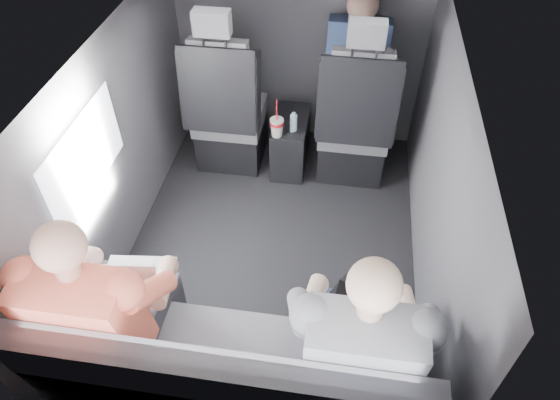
# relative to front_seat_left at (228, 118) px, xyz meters

# --- Properties ---
(floor) EXTENTS (2.60, 2.60, 0.00)m
(floor) POSITION_rel_front_seat_left_xyz_m (0.45, -0.84, -0.40)
(floor) COLOR black
(floor) RESTS_ON ground
(ceiling) EXTENTS (2.60, 2.60, 0.00)m
(ceiling) POSITION_rel_front_seat_left_xyz_m (0.45, -0.84, 0.95)
(ceiling) COLOR #B2B2AD
(ceiling) RESTS_ON panel_back
(panel_left) EXTENTS (0.02, 2.60, 1.35)m
(panel_left) POSITION_rel_front_seat_left_xyz_m (-0.45, -0.84, 0.27)
(panel_left) COLOR #56565B
(panel_left) RESTS_ON floor
(panel_right) EXTENTS (0.02, 2.60, 1.35)m
(panel_right) POSITION_rel_front_seat_left_xyz_m (1.35, -0.84, 0.27)
(panel_right) COLOR #56565B
(panel_right) RESTS_ON floor
(panel_front) EXTENTS (1.80, 0.02, 1.35)m
(panel_front) POSITION_rel_front_seat_left_xyz_m (0.45, 0.46, 0.27)
(panel_front) COLOR #56565B
(panel_front) RESTS_ON floor
(panel_back) EXTENTS (1.80, 0.02, 1.35)m
(panel_back) POSITION_rel_front_seat_left_xyz_m (0.45, -2.14, 0.27)
(panel_back) COLOR #56565B
(panel_back) RESTS_ON floor
(side_window) EXTENTS (0.02, 0.75, 0.42)m
(side_window) POSITION_rel_front_seat_left_xyz_m (-0.43, -1.14, 0.50)
(side_window) COLOR white
(side_window) RESTS_ON panel_left
(seatbelt) EXTENTS (0.35, 0.11, 0.59)m
(seatbelt) POSITION_rel_front_seat_left_xyz_m (0.90, -0.17, 0.40)
(seatbelt) COLOR black
(seatbelt) RESTS_ON front_seat_right
(front_seat_left) EXTENTS (0.52, 0.58, 1.26)m
(front_seat_left) POSITION_rel_front_seat_left_xyz_m (0.00, 0.00, 0.00)
(front_seat_left) COLOR black
(front_seat_left) RESTS_ON floor
(front_seat_right) EXTENTS (0.52, 0.58, 1.26)m
(front_seat_right) POSITION_rel_front_seat_left_xyz_m (0.90, 0.00, 0.00)
(front_seat_right) COLOR black
(front_seat_right) RESTS_ON floor
(center_console) EXTENTS (0.24, 0.48, 0.41)m
(center_console) POSITION_rel_front_seat_left_xyz_m (0.45, 0.04, -0.20)
(center_console) COLOR black
(center_console) RESTS_ON floor
(rear_bench) EXTENTS (1.60, 0.57, 0.92)m
(rear_bench) POSITION_rel_front_seat_left_xyz_m (0.45, -1.90, -0.09)
(rear_bench) COLOR #57575C
(rear_bench) RESTS_ON floor
(soda_cup) EXTENTS (0.10, 0.10, 0.29)m
(soda_cup) POSITION_rel_front_seat_left_xyz_m (0.38, -0.16, 0.07)
(soda_cup) COLOR white
(soda_cup) RESTS_ON center_console
(water_bottle) EXTENTS (0.05, 0.05, 0.15)m
(water_bottle) POSITION_rel_front_seat_left_xyz_m (0.48, -0.09, 0.07)
(water_bottle) COLOR #A5C4DF
(water_bottle) RESTS_ON center_console
(laptop_white) EXTENTS (0.35, 0.34, 0.24)m
(laptop_white) POSITION_rel_front_seat_left_xyz_m (-0.06, -1.64, 0.23)
(laptop_white) COLOR silver
(laptop_white) RESTS_ON passenger_rear_left
(laptop_black) EXTENTS (0.39, 0.43, 0.23)m
(laptop_black) POSITION_rel_front_seat_left_xyz_m (1.00, -1.64, 0.23)
(laptop_black) COLOR black
(laptop_black) RESTS_ON passenger_rear_right
(passenger_rear_left) EXTENTS (0.53, 0.64, 1.26)m
(passenger_rear_left) POSITION_rel_front_seat_left_xyz_m (-0.10, -1.81, 0.24)
(passenger_rear_left) COLOR #38383E
(passenger_rear_left) RESTS_ON rear_bench
(passenger_rear_right) EXTENTS (0.52, 0.64, 1.26)m
(passenger_rear_right) POSITION_rel_front_seat_left_xyz_m (0.97, -1.81, 0.24)
(passenger_rear_right) COLOR navy
(passenger_rear_right) RESTS_ON rear_bench
(passenger_front_right) EXTENTS (0.41, 0.41, 0.84)m
(passenger_front_right) POSITION_rel_front_seat_left_xyz_m (0.87, 0.26, 0.35)
(passenger_front_right) COLOR navy
(passenger_front_right) RESTS_ON front_seat_right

